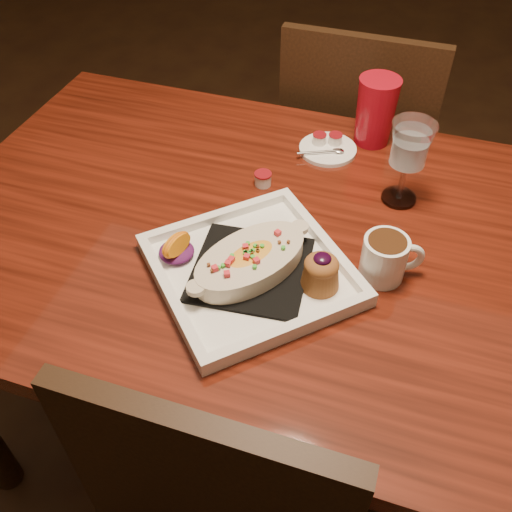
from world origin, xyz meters
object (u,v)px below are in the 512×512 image
(goblet, at_px, (410,149))
(red_tumbler, at_px, (376,111))
(chair_far, at_px, (354,159))
(coffee_mug, at_px, (386,257))
(plate, at_px, (255,266))
(table, at_px, (302,272))
(saucer, at_px, (327,147))

(goblet, height_order, red_tumbler, goblet)
(goblet, bearing_deg, chair_far, 108.51)
(chair_far, bearing_deg, coffee_mug, 102.94)
(plate, bearing_deg, coffee_mug, -25.37)
(chair_far, bearing_deg, table, 90.00)
(chair_far, xyz_separation_m, goblet, (0.15, -0.46, 0.37))
(table, relative_size, red_tumbler, 9.71)
(saucer, bearing_deg, plate, -94.29)
(coffee_mug, xyz_separation_m, goblet, (-0.00, 0.22, 0.08))
(goblet, height_order, saucer, goblet)
(coffee_mug, distance_m, goblet, 0.24)
(saucer, distance_m, red_tumbler, 0.13)
(plate, bearing_deg, saucer, 41.18)
(chair_far, relative_size, saucer, 7.16)
(table, height_order, goblet, goblet)
(plate, relative_size, saucer, 3.49)
(plate, relative_size, coffee_mug, 4.12)
(table, bearing_deg, plate, -115.24)
(table, height_order, red_tumbler, red_tumbler)
(table, relative_size, chair_far, 1.61)
(table, bearing_deg, red_tumbler, 80.54)
(chair_far, distance_m, coffee_mug, 0.75)
(table, distance_m, red_tumbler, 0.41)
(plate, distance_m, coffee_mug, 0.23)
(table, bearing_deg, goblet, 48.42)
(red_tumbler, bearing_deg, coffee_mug, -77.13)
(plate, height_order, goblet, goblet)
(plate, bearing_deg, chair_far, 41.01)
(plate, bearing_deg, red_tumbler, 31.75)
(goblet, xyz_separation_m, red_tumbler, (-0.09, 0.19, -0.05))
(table, height_order, saucer, saucer)
(table, relative_size, coffee_mug, 13.65)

